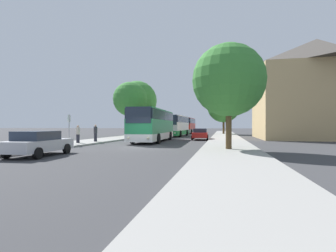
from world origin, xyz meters
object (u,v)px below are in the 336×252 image
Objects in this scene: pedestrian_waiting_far at (95,133)px; parked_car_right_near at (200,134)px; bus_stop_sign at (69,126)px; tree_left_near at (137,101)px; bus_front at (153,125)px; parked_car_left_curb at (38,143)px; tree_left_far at (130,99)px; tree_right_mid at (224,106)px; tree_right_near at (229,80)px; bus_rear at (187,125)px; bus_middle at (176,125)px; pedestrian_waiting_near at (78,134)px.

parked_car_right_near is at bearing 5.66° from pedestrian_waiting_far.
tree_left_near reaches higher than bus_stop_sign.
bus_front is 15.00m from parked_car_left_curb.
tree_left_near is 6.56m from tree_left_far.
tree_right_mid is at bearing 53.37° from tree_left_far.
tree_right_near is 0.84× the size of tree_right_mid.
bus_rear is 36.74m from bus_stop_sign.
pedestrian_waiting_far is 31.01m from tree_right_mid.
bus_middle reaches higher than bus_stop_sign.
tree_right_near is at bearing 99.67° from parked_car_right_near.
bus_front reaches higher than pedestrian_waiting_far.
parked_car_left_curb reaches higher than parked_car_right_near.
pedestrian_waiting_near reaches higher than parked_car_right_near.
bus_front is at bearing -90.38° from bus_rear.
tree_right_near is at bearing -10.48° from bus_stop_sign.
parked_car_right_near is 1.62× the size of bus_stop_sign.
parked_car_right_near is 20.83m from tree_right_mid.
pedestrian_waiting_near is at bearing -136.82° from pedestrian_waiting_far.
parked_car_right_near is at bearing -64.31° from bus_middle.
tree_left_far is at bearing -12.21° from pedestrian_waiting_near.
tree_right_near is (7.83, -9.43, 3.02)m from bus_front.
tree_left_near is 1.04× the size of tree_right_mid.
bus_middle is 1.56× the size of tree_right_near.
tree_right_mid is at bearing 66.56° from bus_stop_sign.
bus_front is 6.51m from parked_car_right_near.
bus_rear is 6.79× the size of pedestrian_waiting_far.
pedestrian_waiting_near is at bearing -135.96° from bus_front.
parked_car_right_near is 15.28m from tree_left_near.
pedestrian_waiting_far is 17.74m from tree_left_near.
tree_left_far is 1.07× the size of tree_right_near.
pedestrian_waiting_near is at bearing 105.03° from parked_car_left_curb.
pedestrian_waiting_near is 19.94m from tree_left_near.
tree_left_near is (-6.33, -1.28, 4.08)m from bus_middle.
tree_left_near is (-3.46, 28.15, 5.11)m from parked_car_left_curb.
bus_front is at bearing -53.32° from tree_left_far.
pedestrian_waiting_near is at bearing -87.92° from tree_left_near.
bus_front is 14.76m from bus_middle.
pedestrian_waiting_far is 0.22× the size of tree_left_far.
bus_middle is at bearing -128.65° from tree_right_mid.
bus_middle is at bearing 74.84° from bus_stop_sign.
pedestrian_waiting_near reaches higher than parked_car_left_curb.
bus_middle is at bearing 82.13° from parked_car_left_curb.
bus_stop_sign is (-10.64, -11.20, 1.02)m from parked_car_right_near.
tree_left_far is at bearing 124.77° from bus_front.
parked_car_left_curb is 0.58× the size of tree_left_far.
tree_right_mid reaches higher than pedestrian_waiting_far.
pedestrian_waiting_near is 14.47m from tree_right_near.
pedestrian_waiting_near is (-5.51, -35.23, -0.82)m from bus_rear.
tree_right_near reaches higher than parked_car_right_near.
bus_stop_sign is at bearing -132.41° from bus_front.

